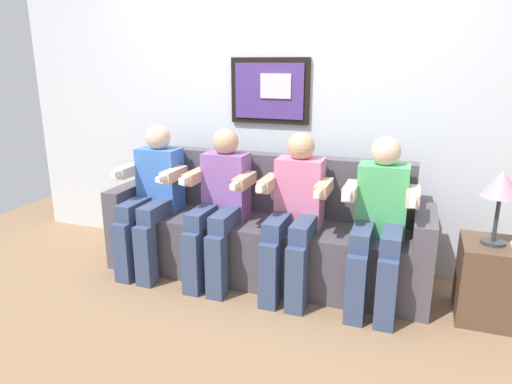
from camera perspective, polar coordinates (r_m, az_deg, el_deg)
The scene contains 9 objects.
ground_plane at distance 3.30m, azimuth -0.90°, elevation -12.46°, with size 6.21×6.21×0.00m, color #8C6B4C.
back_wall_assembly at distance 3.64m, azimuth 3.30°, elevation 11.68°, with size 4.78×0.10×2.60m.
couch at distance 3.45m, azimuth 1.00°, elevation -5.45°, with size 2.38×0.58×0.90m.
person_leftmost at distance 3.56m, azimuth -12.74°, elevation -0.18°, with size 0.46×0.56×1.11m.
person_left_center at distance 3.30m, azimuth -4.51°, elevation -1.09°, with size 0.46×0.56×1.11m.
person_right_center at distance 3.12m, azimuth 4.88°, elevation -2.09°, with size 0.46×0.56×1.11m.
person_rightmost at distance 3.04m, azimuth 15.11°, elevation -3.12°, with size 0.46×0.56×1.11m.
side_table_right at distance 3.26m, azimuth 27.30°, elevation -9.84°, with size 0.40×0.40×0.50m.
table_lamp at distance 3.05m, azimuth 28.20°, elevation 0.55°, with size 0.22×0.22×0.46m.
Camera 1 is at (1.03, -2.72, 1.57)m, focal length 32.17 mm.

